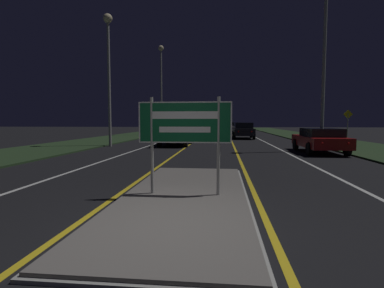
% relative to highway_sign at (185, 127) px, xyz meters
% --- Properties ---
extents(ground_plane, '(160.00, 160.00, 0.00)m').
position_rel_highway_sign_xyz_m(ground_plane, '(0.00, -1.83, -1.56)').
color(ground_plane, black).
extents(median_island, '(2.72, 7.19, 0.10)m').
position_rel_highway_sign_xyz_m(median_island, '(0.00, 0.00, -1.52)').
color(median_island, '#999993').
rests_on(median_island, ground_plane).
extents(verge_left, '(5.00, 100.00, 0.08)m').
position_rel_highway_sign_xyz_m(verge_left, '(-9.50, 18.17, -1.52)').
color(verge_left, '#23381E').
rests_on(verge_left, ground_plane).
extents(verge_right, '(5.00, 100.00, 0.08)m').
position_rel_highway_sign_xyz_m(verge_right, '(9.50, 18.17, -1.52)').
color(verge_right, '#23381E').
rests_on(verge_right, ground_plane).
extents(centre_line_yellow_left, '(0.12, 70.00, 0.01)m').
position_rel_highway_sign_xyz_m(centre_line_yellow_left, '(-1.55, 23.17, -1.56)').
color(centre_line_yellow_left, gold).
rests_on(centre_line_yellow_left, ground_plane).
extents(centre_line_yellow_right, '(0.12, 70.00, 0.01)m').
position_rel_highway_sign_xyz_m(centre_line_yellow_right, '(1.55, 23.17, -1.56)').
color(centre_line_yellow_right, gold).
rests_on(centre_line_yellow_right, ground_plane).
extents(lane_line_white_left, '(0.12, 70.00, 0.01)m').
position_rel_highway_sign_xyz_m(lane_line_white_left, '(-4.20, 23.17, -1.56)').
color(lane_line_white_left, silver).
rests_on(lane_line_white_left, ground_plane).
extents(lane_line_white_right, '(0.12, 70.00, 0.01)m').
position_rel_highway_sign_xyz_m(lane_line_white_right, '(4.20, 23.17, -1.56)').
color(lane_line_white_right, silver).
rests_on(lane_line_white_right, ground_plane).
extents(edge_line_white_left, '(0.10, 70.00, 0.01)m').
position_rel_highway_sign_xyz_m(edge_line_white_left, '(-7.20, 23.17, -1.56)').
color(edge_line_white_left, silver).
rests_on(edge_line_white_left, ground_plane).
extents(edge_line_white_right, '(0.10, 70.00, 0.01)m').
position_rel_highway_sign_xyz_m(edge_line_white_right, '(7.20, 23.17, -1.56)').
color(edge_line_white_right, silver).
rests_on(edge_line_white_right, ground_plane).
extents(highway_sign, '(2.00, 0.07, 2.09)m').
position_rel_highway_sign_xyz_m(highway_sign, '(0.00, 0.00, 0.00)').
color(highway_sign, '#9E9E99').
rests_on(highway_sign, median_island).
extents(streetlight_left_near, '(0.60, 0.60, 8.57)m').
position_rel_highway_sign_xyz_m(streetlight_left_near, '(-6.61, 12.77, 4.37)').
color(streetlight_left_near, '#9E9E99').
rests_on(streetlight_left_near, ground_plane).
extents(streetlight_left_far, '(0.63, 0.63, 10.36)m').
position_rel_highway_sign_xyz_m(streetlight_left_far, '(-6.34, 28.17, 5.62)').
color(streetlight_left_far, '#9E9E99').
rests_on(streetlight_left_far, ground_plane).
extents(streetlight_right_near, '(0.60, 0.60, 9.20)m').
position_rel_highway_sign_xyz_m(streetlight_right_near, '(6.29, 10.97, 4.76)').
color(streetlight_right_near, '#9E9E99').
rests_on(streetlight_right_near, ground_plane).
extents(car_receding_0, '(2.00, 4.61, 1.30)m').
position_rel_highway_sign_xyz_m(car_receding_0, '(5.94, 10.13, -0.86)').
color(car_receding_0, maroon).
rests_on(car_receding_0, ground_plane).
extents(car_receding_1, '(1.99, 4.83, 1.54)m').
position_rel_highway_sign_xyz_m(car_receding_1, '(2.76, 22.81, -0.75)').
color(car_receding_1, black).
rests_on(car_receding_1, ground_plane).
extents(car_receding_2, '(1.96, 4.38, 1.51)m').
position_rel_highway_sign_xyz_m(car_receding_2, '(2.76, 34.76, -0.75)').
color(car_receding_2, '#B7B7BC').
rests_on(car_receding_2, ground_plane).
extents(car_approaching_0, '(1.97, 4.74, 1.55)m').
position_rel_highway_sign_xyz_m(car_approaching_0, '(-2.43, 14.22, -0.73)').
color(car_approaching_0, black).
rests_on(car_approaching_0, ground_plane).
extents(warning_sign, '(0.60, 0.06, 2.34)m').
position_rel_highway_sign_xyz_m(warning_sign, '(8.95, 14.25, -0.07)').
color(warning_sign, '#9E9E99').
rests_on(warning_sign, verge_right).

